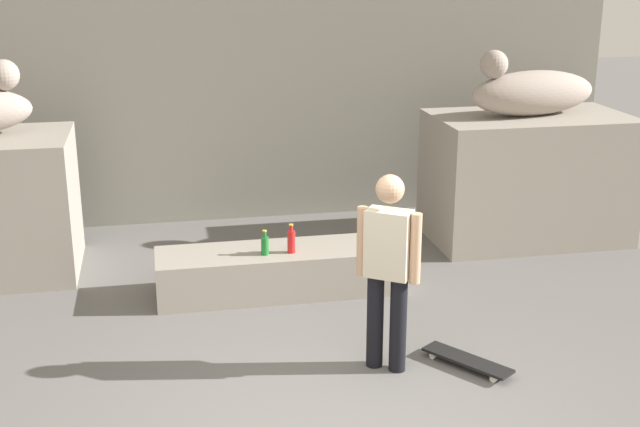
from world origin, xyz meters
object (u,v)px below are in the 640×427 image
(statue_reclining_right, at_px, (531,91))
(bottle_red, at_px, (291,241))
(skater, at_px, (388,264))
(skateboard, at_px, (467,360))
(bottle_green, at_px, (265,245))

(statue_reclining_right, relative_size, bottle_red, 5.60)
(skater, relative_size, skateboard, 2.18)
(statue_reclining_right, height_order, bottle_red, statue_reclining_right)
(bottle_red, distance_m, bottle_green, 0.27)
(skateboard, height_order, bottle_red, bottle_red)
(statue_reclining_right, xyz_separation_m, bottle_red, (-3.02, -1.23, -1.20))
(statue_reclining_right, relative_size, skater, 1.00)
(skateboard, xyz_separation_m, bottle_green, (-1.45, 1.82, 0.49))
(skater, distance_m, bottle_red, 1.80)
(statue_reclining_right, distance_m, bottle_green, 3.72)
(skater, bearing_deg, skateboard, -156.74)
(skateboard, distance_m, bottle_green, 2.38)
(skater, height_order, skateboard, skater)
(skateboard, bearing_deg, statue_reclining_right, -66.73)
(bottle_red, bearing_deg, bottle_green, -178.22)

